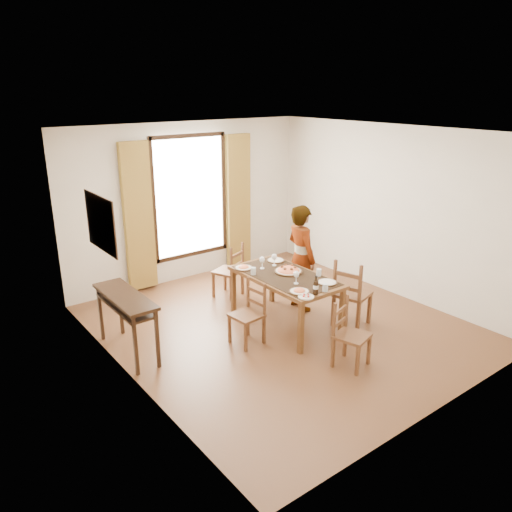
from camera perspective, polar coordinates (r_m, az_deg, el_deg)
ground at (r=7.20m, az=2.85°, el=-7.94°), size 5.00×5.00×0.00m
room_shell at (r=6.74m, az=2.33°, el=4.22°), size 4.60×5.10×2.74m
console_table at (r=6.43m, az=-14.70°, el=-5.28°), size 0.38×1.20×0.80m
dining_table at (r=6.96m, az=3.38°, el=-2.75°), size 0.86×1.61×0.76m
chair_west at (r=6.59m, az=-0.87°, el=-6.77°), size 0.41×0.41×0.85m
chair_north at (r=8.01m, az=-3.05°, el=-1.85°), size 0.52×0.52×0.89m
chair_south at (r=6.18m, az=10.66°, el=-8.96°), size 0.47×0.47×0.85m
chair_east at (r=7.13m, az=10.84°, el=-4.44°), size 0.55×0.55×1.00m
man at (r=7.48m, az=5.17°, el=-0.22°), size 0.69×0.54×1.62m
plate_sw at (r=6.37m, az=4.98°, el=-3.93°), size 0.27×0.27×0.05m
plate_se at (r=6.70m, az=8.13°, el=-2.88°), size 0.27×0.27×0.05m
plate_nw at (r=7.16m, az=-1.42°, el=-1.25°), size 0.27×0.27×0.05m
plate_ne at (r=7.47m, az=2.26°, el=-0.38°), size 0.27×0.27×0.05m
pasta_platter at (r=7.03m, az=3.72°, el=-1.48°), size 0.40×0.40×0.10m
caprese_plate at (r=6.24m, az=5.75°, el=-4.55°), size 0.20×0.20×0.04m
wine_glass_a at (r=6.62m, az=4.62°, el=-2.43°), size 0.08×0.08×0.18m
wine_glass_b at (r=7.26m, az=2.10°, el=-0.41°), size 0.08×0.08×0.18m
wine_glass_c at (r=7.14m, az=0.71°, el=-0.75°), size 0.08×0.08×0.18m
tumbler_a at (r=6.94m, az=7.19°, el=-1.86°), size 0.07×0.07×0.10m
tumbler_b at (r=6.93m, az=-0.30°, el=-1.73°), size 0.07×0.07×0.10m
tumbler_c at (r=6.43m, az=7.92°, el=-3.60°), size 0.07×0.07×0.10m
wine_bottle at (r=6.30m, az=6.85°, el=-3.32°), size 0.07×0.07×0.25m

